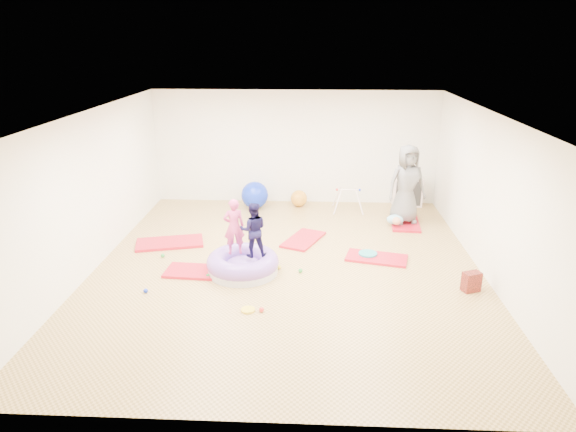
{
  "coord_description": "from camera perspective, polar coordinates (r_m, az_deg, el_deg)",
  "views": [
    {
      "loc": [
        0.43,
        -8.55,
        4.02
      ],
      "look_at": [
        0.0,
        0.3,
        0.9
      ],
      "focal_mm": 32.0,
      "sensor_mm": 36.0,
      "label": 1
    }
  ],
  "objects": [
    {
      "name": "gym_mat_front_left",
      "position": [
        9.38,
        -9.84,
        -6.11
      ],
      "size": [
        1.24,
        0.68,
        0.05
      ],
      "primitive_type": "cube",
      "rotation": [
        0.0,
        0.0,
        -0.07
      ],
      "color": "red",
      "rests_on": "ground"
    },
    {
      "name": "gym_mat_rear_right",
      "position": [
        11.93,
        12.86,
        -0.67
      ],
      "size": [
        0.72,
        1.28,
        0.05
      ],
      "primitive_type": "cube",
      "rotation": [
        0.0,
        0.0,
        1.48
      ],
      "color": "red",
      "rests_on": "ground"
    },
    {
      "name": "infant_play_gym",
      "position": [
        12.39,
        6.69,
        2.15
      ],
      "size": [
        0.73,
        0.69,
        0.56
      ],
      "rotation": [
        0.0,
        0.0,
        0.35
      ],
      "color": "white",
      "rests_on": "ground"
    },
    {
      "name": "adult_caregiver",
      "position": [
        11.62,
        13.05,
        3.47
      ],
      "size": [
        0.97,
        0.75,
        1.76
      ],
      "primitive_type": "imported",
      "rotation": [
        0.0,
        0.0,
        0.25
      ],
      "color": "slate",
      "rests_on": "gym_mat_rear_right"
    },
    {
      "name": "gym_mat_center_back",
      "position": [
        10.66,
        1.71,
        -2.62
      ],
      "size": [
        0.96,
        1.25,
        0.05
      ],
      "primitive_type": "cube",
      "rotation": [
        0.0,
        0.0,
        1.16
      ],
      "color": "red",
      "rests_on": "ground"
    },
    {
      "name": "child_navy",
      "position": [
        8.96,
        -3.89,
        -1.25
      ],
      "size": [
        0.52,
        0.43,
        0.99
      ],
      "primitive_type": "imported",
      "rotation": [
        0.0,
        0.0,
        3.25
      ],
      "color": "#120E33",
      "rests_on": "inflatable_cushion"
    },
    {
      "name": "exercise_ball_orange",
      "position": [
        12.74,
        1.22,
        1.97
      ],
      "size": [
        0.41,
        0.41,
        0.41
      ],
      "primitive_type": "sphere",
      "color": "orange",
      "rests_on": "ground"
    },
    {
      "name": "yellow_toy",
      "position": [
        8.08,
        -4.47,
        -10.36
      ],
      "size": [
        0.22,
        0.22,
        0.03
      ],
      "primitive_type": "cylinder",
      "color": "yellow",
      "rests_on": "ground"
    },
    {
      "name": "room",
      "position": [
        8.95,
        -0.09,
        2.38
      ],
      "size": [
        7.01,
        8.01,
        2.81
      ],
      "color": "tan",
      "rests_on": "ground"
    },
    {
      "name": "cube_shelf",
      "position": [
        13.09,
        13.12,
        2.64
      ],
      "size": [
        0.72,
        0.35,
        0.72
      ],
      "color": "white",
      "rests_on": "ground"
    },
    {
      "name": "exercise_ball_blue",
      "position": [
        12.6,
        -3.72,
        2.34
      ],
      "size": [
        0.66,
        0.66,
        0.66
      ],
      "primitive_type": "sphere",
      "color": "#102CD0",
      "rests_on": "ground"
    },
    {
      "name": "ball_pit_balls",
      "position": [
        9.06,
        -6.51,
        -6.8
      ],
      "size": [
        2.74,
        2.04,
        0.08
      ],
      "color": "green",
      "rests_on": "ground"
    },
    {
      "name": "gym_mat_right",
      "position": [
        9.94,
        9.81,
        -4.61
      ],
      "size": [
        1.24,
        0.82,
        0.05
      ],
      "primitive_type": "cube",
      "rotation": [
        0.0,
        0.0,
        -0.24
      ],
      "color": "red",
      "rests_on": "ground"
    },
    {
      "name": "inflatable_cushion",
      "position": [
        9.25,
        -5.04,
        -5.35
      ],
      "size": [
        1.29,
        1.29,
        0.41
      ],
      "rotation": [
        0.0,
        0.0,
        -0.29
      ],
      "color": "silver",
      "rests_on": "ground"
    },
    {
      "name": "balance_disc",
      "position": [
        10.01,
        8.86,
        -4.26
      ],
      "size": [
        0.36,
        0.36,
        0.08
      ],
      "primitive_type": "cylinder",
      "color": "teal",
      "rests_on": "ground"
    },
    {
      "name": "backpack",
      "position": [
        9.1,
        19.7,
        -6.88
      ],
      "size": [
        0.34,
        0.27,
        0.34
      ],
      "primitive_type": "cube",
      "rotation": [
        0.0,
        0.0,
        0.38
      ],
      "color": "#AE291B",
      "rests_on": "ground"
    },
    {
      "name": "gym_mat_mid_left",
      "position": [
        10.75,
        -13.01,
        -2.92
      ],
      "size": [
        1.46,
        0.98,
        0.06
      ],
      "primitive_type": "cube",
      "rotation": [
        0.0,
        0.0,
        0.25
      ],
      "color": "red",
      "rests_on": "ground"
    },
    {
      "name": "child_pink",
      "position": [
        9.09,
        -6.04,
        -0.88
      ],
      "size": [
        0.43,
        0.34,
        1.02
      ],
      "primitive_type": "imported",
      "rotation": [
        0.0,
        0.0,
        3.42
      ],
      "color": "#D43D7A",
      "rests_on": "inflatable_cushion"
    },
    {
      "name": "infant",
      "position": [
        11.61,
        11.86,
        -0.41
      ],
      "size": [
        0.38,
        0.39,
        0.23
      ],
      "color": "#8CD0E8",
      "rests_on": "gym_mat_rear_right"
    }
  ]
}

